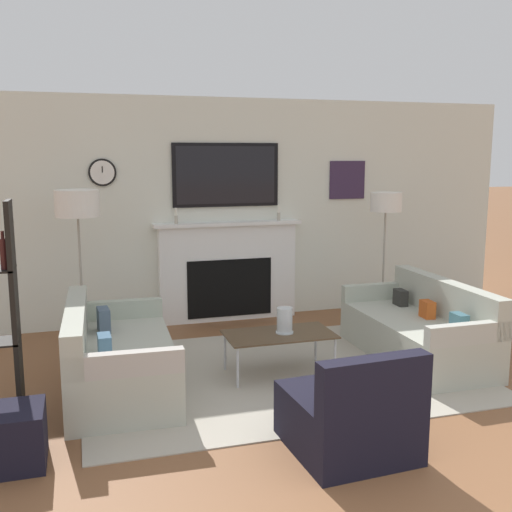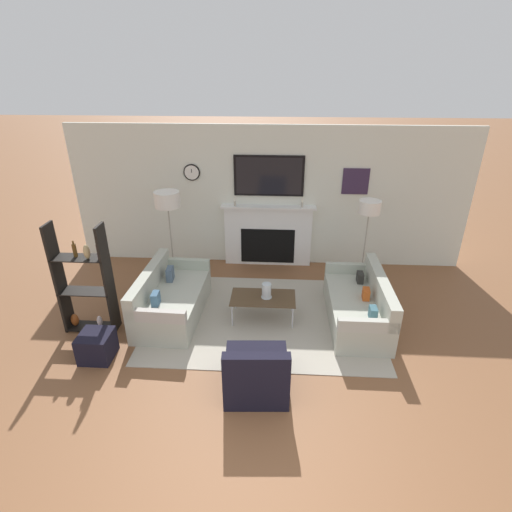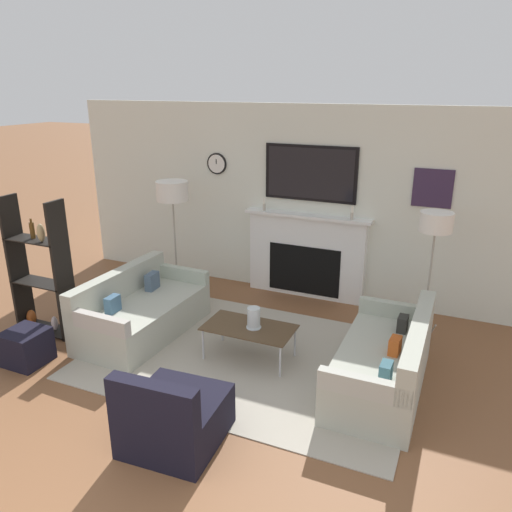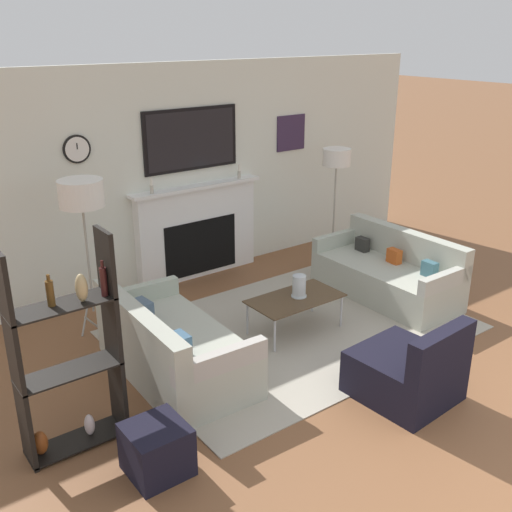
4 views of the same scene
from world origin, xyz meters
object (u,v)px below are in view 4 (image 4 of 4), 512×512
couch_left (172,348)px  floor_lamp_right (337,159)px  armchair (408,372)px  shelf_unit (67,357)px  hurricane_candle (299,287)px  floor_lamp_left (81,195)px  couch_right (388,275)px  ottoman (157,449)px  coffee_table (295,300)px

couch_left → floor_lamp_right: (3.23, 1.23, 1.17)m
armchair → shelf_unit: shelf_unit is taller
hurricane_candle → floor_lamp_left: bearing=145.0°
couch_right → ottoman: couch_right is taller
shelf_unit → ottoman: (0.36, -0.65, -0.59)m
floor_lamp_right → ottoman: (-3.97, -2.33, -1.25)m
couch_left → armchair: (1.47, -1.57, -0.02)m
coffee_table → ottoman: size_ratio=2.34×
floor_lamp_right → shelf_unit: shelf_unit is taller
couch_left → shelf_unit: bearing=-158.3°
armchair → hurricane_candle: (0.06, 1.55, 0.24)m
armchair → ottoman: bearing=168.0°
ottoman → shelf_unit: bearing=118.9°
couch_right → armchair: bearing=-133.9°
hurricane_candle → floor_lamp_right: bearing=36.5°
armchair → couch_left: bearing=133.2°
couch_right → coffee_table: 1.50m
armchair → hurricane_candle: armchair is taller
couch_left → shelf_unit: (-1.10, -0.44, 0.51)m
armchair → shelf_unit: 2.86m
hurricane_candle → floor_lamp_right: size_ratio=0.15×
floor_lamp_left → ottoman: floor_lamp_left is taller
shelf_unit → ottoman: bearing=-61.1°
couch_right → hurricane_candle: couch_right is taller
couch_left → floor_lamp_left: 1.77m
couch_right → shelf_unit: (-4.08, -0.44, 0.51)m
couch_left → floor_lamp_left: floor_lamp_left is taller
armchair → floor_lamp_right: bearing=57.9°
couch_left → hurricane_candle: (1.53, -0.02, 0.22)m
coffee_table → shelf_unit: shelf_unit is taller
floor_lamp_left → floor_lamp_right: bearing=0.0°
armchair → hurricane_candle: 1.57m
coffee_table → shelf_unit: 2.65m
coffee_table → floor_lamp_right: (1.75, 1.26, 1.08)m
couch_right → ottoman: 3.88m
floor_lamp_left → floor_lamp_right: (3.48, 0.00, -0.08)m
couch_left → floor_lamp_left: bearing=101.6°
armchair → floor_lamp_right: (1.76, 2.80, 1.19)m
hurricane_candle → shelf_unit: (-2.64, -0.42, 0.28)m
couch_left → floor_lamp_right: 3.65m
coffee_table → couch_left: bearing=179.1°
couch_right → armchair: 2.17m
couch_left → armchair: size_ratio=2.02×
couch_left → floor_lamp_left: size_ratio=1.03×
couch_left → coffee_table: bearing=-0.9°
hurricane_candle → ottoman: 2.54m
armchair → ottoman: (-2.21, 0.47, -0.06)m
couch_left → armchair: bearing=-46.8°
armchair → coffee_table: armchair is taller
couch_right → ottoman: (-3.72, -1.09, -0.08)m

